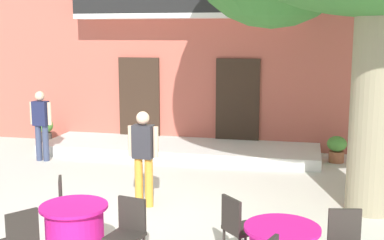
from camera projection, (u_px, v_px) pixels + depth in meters
name	position (u px, v px, depth m)	size (l,w,h in m)	color
ground_plane	(151.00, 213.00, 8.25)	(120.00, 120.00, 0.00)	beige
building_facade	(204.00, 4.00, 14.46)	(13.00, 5.09, 7.50)	#BC5B4C
entrance_step_platform	(179.00, 149.00, 12.28)	(6.71, 1.83, 0.25)	silver
cafe_table_near_tree	(75.00, 233.00, 6.43)	(0.86, 0.86, 0.76)	#DB1984
cafe_chair_near_tree_0	(20.00, 240.00, 5.86)	(0.56, 0.56, 0.91)	#2D2823
cafe_chair_near_tree_1	(128.00, 230.00, 6.17)	(0.47, 0.47, 0.91)	#2D2823
cafe_chair_near_tree_2	(69.00, 204.00, 7.11)	(0.54, 0.54, 0.91)	#2D2823
cafe_chair_middle_1	(238.00, 226.00, 6.30)	(0.57, 0.57, 0.91)	#2D2823
ground_planter_left	(46.00, 130.00, 13.30)	(0.39, 0.39, 0.72)	#47423D
ground_planter_right	(337.00, 148.00, 11.48)	(0.45, 0.45, 0.61)	#995638
pedestrian_near_entrance	(41.00, 122.00, 11.53)	(0.53, 0.24, 1.62)	#384260
pedestrian_by_tree	(143.00, 153.00, 8.44)	(0.53, 0.24, 1.64)	gold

